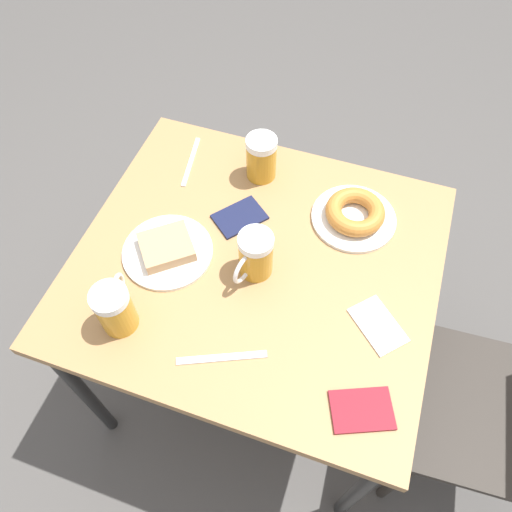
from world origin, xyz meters
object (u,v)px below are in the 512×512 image
beer_mug_left (115,308)px  beer_mug_right (255,255)px  passport_near_edge (362,410)px  passport_far_edge (240,217)px  plate_with_donut (355,214)px  plate_with_cake (167,249)px  fork (191,161)px  napkin_folded (378,325)px  knife (222,358)px  beer_mug_center (261,157)px

beer_mug_left → beer_mug_right: bearing=133.3°
beer_mug_right → passport_near_edge: size_ratio=0.85×
beer_mug_right → passport_far_edge: beer_mug_right is taller
passport_far_edge → plate_with_donut: bearing=108.1°
plate_with_cake → fork: size_ratio=1.20×
beer_mug_right → napkin_folded: beer_mug_right is taller
fork → knife: size_ratio=0.99×
beer_mug_right → plate_with_donut: bearing=140.2°
napkin_folded → passport_near_edge: 0.20m
plate_with_donut → knife: plate_with_donut is taller
napkin_folded → passport_far_edge: passport_far_edge is taller
passport_near_edge → knife: bearing=-92.4°
fork → napkin_folded: bearing=61.1°
passport_far_edge → napkin_folded: bearing=64.9°
plate_with_donut → beer_mug_right: size_ratio=1.70×
beer_mug_left → plate_with_cake: bearing=174.0°
beer_mug_right → napkin_folded: 0.32m
plate_with_donut → fork: bearing=-96.1°
plate_with_donut → passport_near_edge: size_ratio=1.44×
plate_with_cake → passport_near_edge: bearing=67.1°
beer_mug_right → napkin_folded: bearing=80.8°
beer_mug_left → passport_near_edge: bearing=87.8°
fork → passport_far_edge: (0.14, 0.20, 0.00)m
beer_mug_center → plate_with_cake: bearing=-22.3°
plate_with_donut → fork: size_ratio=1.18×
plate_with_cake → beer_mug_left: bearing=-6.0°
beer_mug_center → passport_far_edge: 0.18m
passport_near_edge → beer_mug_center: bearing=-143.9°
napkin_folded → fork: bearing=-118.9°
plate_with_cake → beer_mug_center: size_ratio=1.74×
fork → passport_far_edge: 0.24m
beer_mug_center → passport_far_edge: (0.16, -0.00, -0.06)m
plate_with_donut → plate_with_cake: bearing=-58.5°
beer_mug_center → passport_far_edge: beer_mug_center is taller
napkin_folded → knife: bearing=-58.6°
fork → passport_far_edge: size_ratio=1.20×
beer_mug_left → knife: bearing=87.9°
beer_mug_center → beer_mug_right: bearing=15.9°
passport_near_edge → passport_far_edge: 0.56m
fork → knife: (0.51, 0.29, -0.00)m
beer_mug_left → beer_mug_right: same height
beer_mug_center → passport_near_edge: beer_mug_center is taller
knife → passport_far_edge: passport_far_edge is taller
plate_with_cake → beer_mug_center: 0.35m
passport_near_edge → plate_with_cake: bearing=-112.9°
plate_with_donut → napkin_folded: (0.28, 0.12, -0.02)m
beer_mug_right → beer_mug_left: bearing=-46.7°
plate_with_cake → beer_mug_left: (0.20, -0.02, 0.05)m
plate_with_donut → beer_mug_left: beer_mug_left is taller
fork → plate_with_cake: bearing=12.5°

